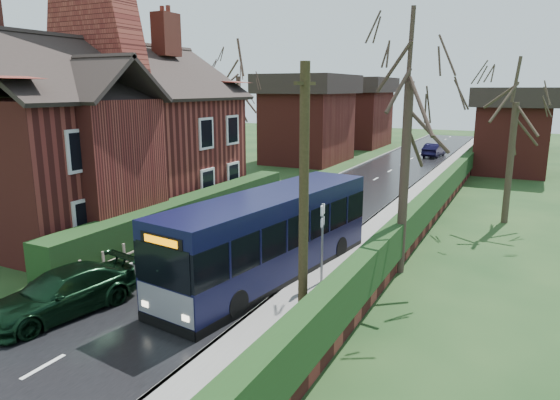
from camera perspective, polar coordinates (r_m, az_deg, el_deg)
The scene contains 18 objects.
ground at distance 17.46m, azimuth -9.69°, elevation -9.17°, with size 140.00×140.00×0.00m, color #314D21.
road at distance 25.77m, azimuth 3.52°, elevation -1.81°, with size 6.00×100.00×0.02m, color black.
pavement at distance 24.47m, azimuth 12.72°, elevation -2.75°, with size 2.50×100.00×0.14m, color slate.
kerb_right at distance 24.77m, azimuth 10.03°, elevation -2.44°, with size 0.12×100.00×0.14m, color gray.
kerb_left at distance 27.07m, azimuth -2.42°, elevation -1.01°, with size 0.12×100.00×0.10m, color gray.
front_hedge at distance 23.27m, azimuth -10.27°, elevation -1.58°, with size 1.20×16.00×1.60m, color #1A3313.
picket_fence at distance 22.92m, azimuth -8.73°, elevation -2.64°, with size 0.10×16.00×0.90m, color gray, non-canonical shape.
right_wall_hedge at distance 23.94m, azimuth 16.42°, elevation -0.95°, with size 0.60×50.00×1.80m.
brick_house at distance 25.71m, azimuth -19.63°, elevation 7.33°, with size 9.30×14.60×10.30m.
bus at distance 17.09m, azimuth -1.12°, elevation -4.22°, with size 3.56×10.01×2.98m.
car_silver at distance 20.87m, azimuth -7.18°, elevation -3.24°, with size 1.79×4.45×1.52m, color #9FA0A4.
car_green at distance 15.99m, azimuth -23.63°, elevation -9.68°, with size 1.81×4.46×1.30m, color black.
car_distant at distance 50.38m, azimuth 17.22°, elevation 5.49°, with size 1.38×3.95×1.30m, color black.
bus_stop_sign at distance 16.30m, azimuth 4.86°, elevation -3.72°, with size 0.14×0.43×2.81m.
telegraph_pole at distance 12.24m, azimuth 2.72°, elevation -0.91°, with size 0.24×0.91×7.05m.
tree_right_near at distance 17.47m, azimuth 14.68°, elevation 14.46°, with size 4.41×4.41×9.52m.
tree_right_far at distance 26.08m, azimuth 25.47°, elevation 10.93°, with size 4.29×4.29×8.29m.
tree_house_side at distance 36.27m, azimuth -4.81°, elevation 14.68°, with size 4.56×4.56×10.37m.
Camera 1 is at (9.75, -12.98, 6.43)m, focal length 32.00 mm.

